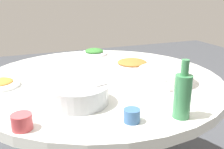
% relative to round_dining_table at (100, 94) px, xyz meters
% --- Properties ---
extents(round_dining_table, '(1.36, 1.36, 0.76)m').
position_rel_round_dining_table_xyz_m(round_dining_table, '(0.00, 0.00, 0.00)').
color(round_dining_table, '#99999E').
rests_on(round_dining_table, ground).
extents(rice_bowl, '(0.26, 0.26, 0.09)m').
position_rel_round_dining_table_xyz_m(rice_bowl, '(-0.30, 0.20, 0.15)').
color(rice_bowl, '#B2B5BA').
rests_on(rice_bowl, round_dining_table).
extents(soup_bowl, '(0.29, 0.29, 0.07)m').
position_rel_round_dining_table_xyz_m(soup_bowl, '(-0.21, -0.30, 0.14)').
color(soup_bowl, white).
rests_on(soup_bowl, round_dining_table).
extents(dish_stirfry, '(0.24, 0.24, 0.05)m').
position_rel_round_dining_table_xyz_m(dish_stirfry, '(0.12, -0.26, 0.13)').
color(dish_stirfry, silver).
rests_on(dish_stirfry, round_dining_table).
extents(dish_greens, '(0.20, 0.20, 0.05)m').
position_rel_round_dining_table_xyz_m(dish_greens, '(0.52, -0.14, 0.12)').
color(dish_greens, silver).
rests_on(dish_greens, round_dining_table).
extents(dish_tofu_braise, '(0.19, 0.19, 0.04)m').
position_rel_round_dining_table_xyz_m(dish_tofu_braise, '(0.04, 0.52, 0.12)').
color(dish_tofu_braise, white).
rests_on(dish_tofu_braise, round_dining_table).
extents(green_bottle, '(0.07, 0.07, 0.23)m').
position_rel_round_dining_table_xyz_m(green_bottle, '(-0.58, -0.13, 0.20)').
color(green_bottle, '#387D4C').
rests_on(green_bottle, round_dining_table).
extents(tea_cup_near, '(0.06, 0.06, 0.05)m').
position_rel_round_dining_table_xyz_m(tea_cup_near, '(-0.54, 0.06, 0.13)').
color(tea_cup_near, '#345D91').
rests_on(tea_cup_near, round_dining_table).
extents(tea_cup_far, '(0.07, 0.07, 0.06)m').
position_rel_round_dining_table_xyz_m(tea_cup_far, '(-0.45, 0.45, 0.13)').
color(tea_cup_far, '#C34449').
rests_on(tea_cup_far, round_dining_table).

